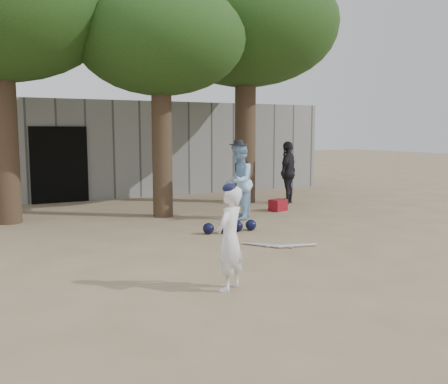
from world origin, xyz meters
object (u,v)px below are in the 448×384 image
boy_player (230,238)px  spectator_blue (238,181)px  red_bag (278,205)px  spectator_dark (288,172)px

boy_player → spectator_blue: (2.68, 4.53, 0.21)m
spectator_blue → red_bag: spectator_blue is taller
spectator_dark → red_bag: size_ratio=4.24×
spectator_dark → red_bag: bearing=8.5°
spectator_blue → spectator_dark: 3.02m
red_bag → spectator_dark: bearing=45.4°
spectator_dark → red_bag: (-1.02, -1.04, -0.74)m
spectator_dark → boy_player: bearing=12.9°
boy_player → spectator_blue: spectator_blue is taller
boy_player → spectator_blue: bearing=-156.1°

